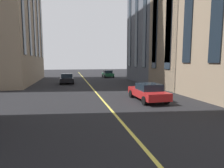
{
  "coord_description": "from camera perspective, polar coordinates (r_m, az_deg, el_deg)",
  "views": [
    {
      "loc": [
        3.52,
        2.5,
        3.05
      ],
      "look_at": [
        14.76,
        -0.08,
        1.66
      ],
      "focal_mm": 29.48,
      "sensor_mm": 36.0,
      "label": 1
    }
  ],
  "objects": [
    {
      "name": "car_red_mid",
      "position": [
        14.78,
        11.05,
        -2.38
      ],
      "size": [
        4.4,
        1.95,
        1.37
      ],
      "color": "#B21E1E",
      "rests_on": "ground_plane"
    },
    {
      "name": "car_black_parked_b",
      "position": [
        26.92,
        -13.78,
        1.67
      ],
      "size": [
        3.9,
        1.89,
        1.4
      ],
      "color": "black",
      "rests_on": "ground_plane"
    },
    {
      "name": "building_right_far",
      "position": [
        29.42,
        22.37,
        16.4
      ],
      "size": [
        15.78,
        13.09,
        16.34
      ],
      "color": "#565B66",
      "rests_on": "ground_plane"
    },
    {
      "name": "car_green_parked_a",
      "position": [
        36.84,
        -1.3,
        3.21
      ],
      "size": [
        3.9,
        1.89,
        1.4
      ],
      "color": "#1E6038",
      "rests_on": "ground_plane"
    },
    {
      "name": "lane_centre_line",
      "position": [
        16.94,
        -4.23,
        -3.5
      ],
      "size": [
        80.0,
        0.16,
        0.01
      ],
      "color": "#D8C64C",
      "rests_on": "ground_plane"
    }
  ]
}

